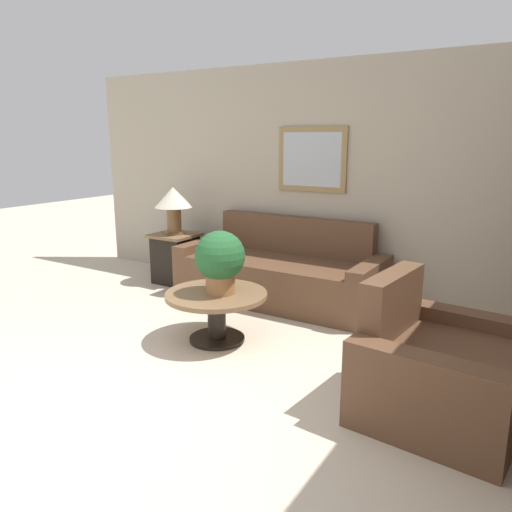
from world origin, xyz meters
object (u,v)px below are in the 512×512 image
Objects in this scene: coffee_table at (216,306)px; side_table at (176,258)px; armchair at (441,371)px; table_lamp at (173,201)px; couch_main at (280,274)px; potted_plant_on_table at (220,259)px.

coffee_table is 1.46× the size of side_table.
table_lamp is at bearing 73.02° from armchair.
armchair is (2.04, -1.51, -0.00)m from couch_main.
potted_plant_on_table is at bearing -38.03° from side_table.
couch_main is 1.47m from side_table.
couch_main is 3.66× the size of side_table.
armchair is at bearing -22.51° from side_table.
armchair is at bearing -6.02° from coffee_table.
couch_main is at bearing 59.01° from armchair.
couch_main reaches higher than coffee_table.
coffee_table is 2.10m from table_lamp.
couch_main reaches higher than side_table.
side_table reaches higher than coffee_table.
armchair is 2.05× the size of table_lamp.
coffee_table is at bearing -38.94° from side_table.
potted_plant_on_table reaches higher than couch_main.
armchair is at bearing -36.52° from couch_main.
couch_main is at bearing 95.13° from potted_plant_on_table.
potted_plant_on_table is at bearing -84.87° from couch_main.
side_table is at bearing -177.84° from couch_main.
coffee_table is at bearing -38.94° from table_lamp.
table_lamp is (-0.00, 0.00, 0.71)m from side_table.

